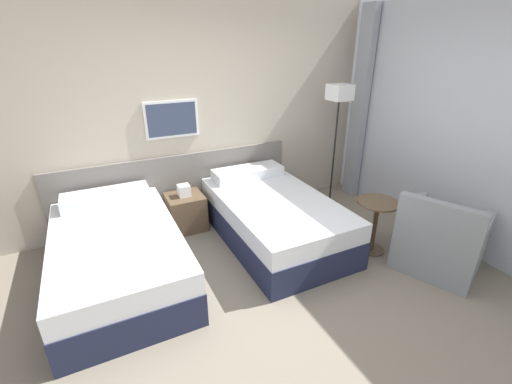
# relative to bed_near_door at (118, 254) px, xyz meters

# --- Properties ---
(ground_plane) EXTENTS (16.00, 16.00, 0.00)m
(ground_plane) POSITION_rel_bed_near_door_xyz_m (1.26, -1.08, -0.28)
(ground_plane) COLOR slate
(wall_headboard) EXTENTS (10.00, 0.10, 2.70)m
(wall_headboard) POSITION_rel_bed_near_door_xyz_m (1.24, 1.02, 1.02)
(wall_headboard) COLOR #B7AD99
(wall_headboard) RESTS_ON ground_plane
(wall_window) EXTENTS (0.21, 4.57, 2.70)m
(wall_window) POSITION_rel_bed_near_door_xyz_m (3.58, -1.19, 1.06)
(wall_window) COLOR white
(wall_window) RESTS_ON ground_plane
(bed_near_door) EXTENTS (1.14, 1.94, 0.66)m
(bed_near_door) POSITION_rel_bed_near_door_xyz_m (0.00, 0.00, 0.00)
(bed_near_door) COLOR #1E233D
(bed_near_door) RESTS_ON ground_plane
(bed_near_window) EXTENTS (1.14, 1.94, 0.66)m
(bed_near_window) POSITION_rel_bed_near_door_xyz_m (1.74, 0.00, 0.00)
(bed_near_window) COLOR #1E233D
(bed_near_window) RESTS_ON ground_plane
(nightstand) EXTENTS (0.44, 0.43, 0.59)m
(nightstand) POSITION_rel_bed_near_door_xyz_m (0.87, 0.70, -0.04)
(nightstand) COLOR brown
(nightstand) RESTS_ON ground_plane
(floor_lamp) EXTENTS (0.27, 0.27, 1.69)m
(floor_lamp) POSITION_rel_bed_near_door_xyz_m (2.93, 0.46, 1.16)
(floor_lamp) COLOR black
(floor_lamp) RESTS_ON ground_plane
(side_table) EXTENTS (0.45, 0.45, 0.61)m
(side_table) POSITION_rel_bed_near_door_xyz_m (2.61, -0.73, 0.15)
(side_table) COLOR brown
(side_table) RESTS_ON ground_plane
(armchair) EXTENTS (1.02, 0.99, 0.85)m
(armchair) POSITION_rel_bed_near_door_xyz_m (3.00, -1.26, 0.01)
(armchair) COLOR gray
(armchair) RESTS_ON ground_plane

